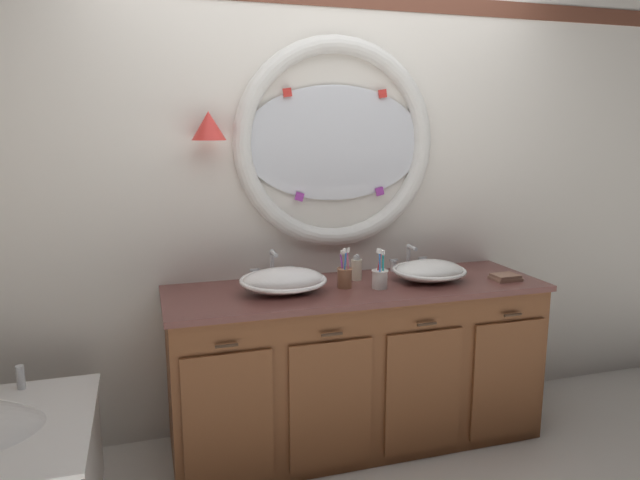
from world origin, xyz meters
name	(u,v)px	position (x,y,z in m)	size (l,w,h in m)	color
ground_plane	(359,464)	(0.00, 0.00, 0.00)	(14.00, 14.00, 0.00)	silver
back_wall_assembly	(325,189)	(0.00, 0.58, 1.33)	(6.40, 0.26, 2.60)	silver
vanity_counter	(356,363)	(0.07, 0.25, 0.43)	(1.96, 0.65, 0.86)	brown
sink_basin_left	(283,281)	(-0.33, 0.22, 0.92)	(0.43, 0.43, 0.13)	white
sink_basin_right	(429,271)	(0.47, 0.22, 0.91)	(0.39, 0.39, 0.11)	white
faucet_set_left	(272,269)	(-0.33, 0.47, 0.92)	(0.24, 0.13, 0.17)	silver
faucet_set_right	(409,260)	(0.47, 0.47, 0.92)	(0.24, 0.12, 0.15)	silver
toothbrush_holder_left	(345,276)	(-0.01, 0.23, 0.92)	(0.08, 0.08, 0.21)	#996647
toothbrush_holder_right	(380,277)	(0.16, 0.16, 0.91)	(0.09, 0.09, 0.21)	white
soap_dispenser	(357,269)	(0.11, 0.35, 0.92)	(0.06, 0.06, 0.14)	#EFE5C6
folded_hand_towel	(505,277)	(0.87, 0.12, 0.87)	(0.15, 0.12, 0.03)	#936B56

